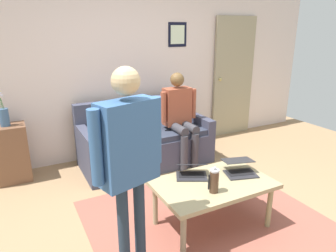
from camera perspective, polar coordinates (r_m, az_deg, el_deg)
The scene contains 13 objects.
ground_plane at distance 3.17m, azimuth 6.30°, elevation -17.99°, with size 7.68×7.68×0.00m, color #997754.
area_rug at distance 3.12m, azimuth 9.16°, elevation -18.67°, with size 2.25×2.29×0.01m, color #945143.
back_wall at distance 4.58m, azimuth -8.78°, elevation 11.35°, with size 7.04×0.11×2.70m.
interior_door at distance 5.54m, azimuth 12.10°, elevation 8.84°, with size 0.82×0.09×2.05m.
couch at distance 4.35m, azimuth -4.40°, elevation -2.99°, with size 1.78×0.85×0.88m.
coffee_table at distance 2.96m, azimuth 8.39°, elevation -11.15°, with size 1.10×0.68×0.47m.
laptop_left at distance 3.01m, azimuth 4.41°, elevation -8.58°, with size 0.38×0.36×0.14m.
laptop_center at distance 3.13m, azimuth 13.24°, elevation -7.85°, with size 0.37×0.37×0.13m.
french_press at distance 2.72m, azimuth 8.61°, elevation -10.07°, with size 0.10×0.08×0.24m.
side_shelf at distance 4.27m, azimuth -27.37°, elevation -4.63°, with size 0.42×0.32×0.73m.
flower_vase at distance 4.12m, azimuth -28.35°, elevation 1.82°, with size 0.11×0.11×0.43m.
person_standing at distance 2.09m, azimuth -7.36°, elevation -4.98°, with size 0.57×0.28×1.62m.
person_seated at distance 4.22m, azimuth 2.21°, elevation 2.38°, with size 0.55×0.51×1.28m.
Camera 1 is at (1.47, 2.11, 1.84)m, focal length 32.60 mm.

